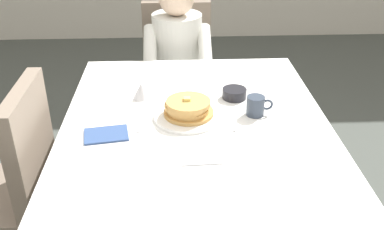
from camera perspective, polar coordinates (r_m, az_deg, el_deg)
The scene contains 13 objects.
dining_table_main at distance 1.82m, azimuth 0.59°, elevation -4.25°, with size 1.12×1.52×0.74m.
chair_diner at distance 2.92m, azimuth -1.90°, elevation 6.29°, with size 0.44×0.45×0.93m.
diner_person at distance 2.72m, azimuth -1.89°, elevation 7.73°, with size 0.40×0.43×1.12m.
chair_left_side at distance 2.01m, azimuth -22.14°, elevation -7.41°, with size 0.45×0.44×0.93m.
plate_breakfast at distance 1.85m, azimuth -0.64°, elevation -0.18°, with size 0.28×0.28×0.02m, color white.
breakfast_stack at distance 1.83m, azimuth -0.55°, elevation 0.93°, with size 0.21×0.21×0.08m.
cup_coffee at distance 1.88m, azimuth 8.25°, elevation 1.19°, with size 0.11×0.08×0.08m.
bowl_butter at distance 2.02m, azimuth 5.48°, elevation 2.79°, with size 0.11×0.11×0.04m, color black.
syrup_pitcher at distance 2.02m, azimuth -6.56°, elevation 3.12°, with size 0.08×0.08×0.07m.
fork_left_of_plate at distance 1.84m, azimuth -6.53°, elevation -0.77°, with size 0.18×0.01×0.01m, color silver.
knife_right_of_plate at distance 1.85m, azimuth 5.27°, elevation -0.49°, with size 0.20×0.01×0.01m, color silver.
spoon_near_edge at distance 1.57m, azimuth 1.38°, elevation -6.29°, with size 0.15×0.01×0.01m, color silver.
napkin_folded at distance 1.77m, azimuth -11.01°, elevation -2.48°, with size 0.17×0.12×0.01m, color #334C7F.
Camera 1 is at (-0.09, -1.53, 1.64)m, focal length 41.35 mm.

